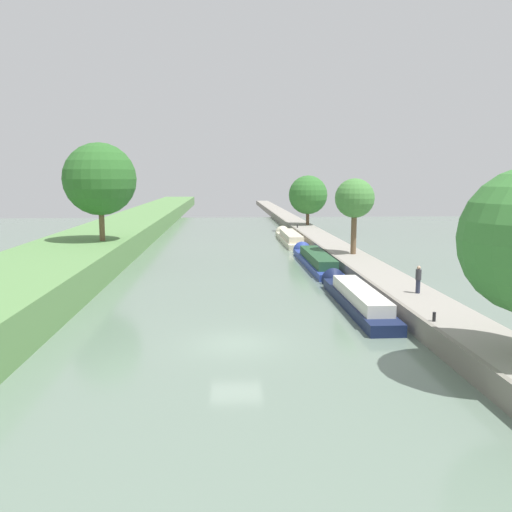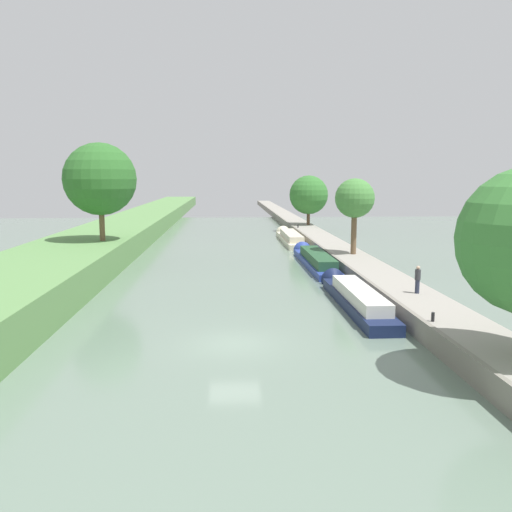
{
  "view_description": "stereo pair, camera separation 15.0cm",
  "coord_description": "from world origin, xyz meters",
  "px_view_note": "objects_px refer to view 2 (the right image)",
  "views": [
    {
      "loc": [
        -0.51,
        -24.09,
        7.92
      ],
      "look_at": [
        2.28,
        21.47,
        1.0
      ],
      "focal_mm": 36.46,
      "sensor_mm": 36.0,
      "label": 1
    },
    {
      "loc": [
        -0.36,
        -24.1,
        7.92
      ],
      "look_at": [
        2.28,
        21.47,
        1.0
      ],
      "focal_mm": 36.46,
      "sensor_mm": 36.0,
      "label": 2
    }
  ],
  "objects_px": {
    "narrowboat_blue": "(315,259)",
    "person_walking": "(418,279)",
    "mooring_bollard_near": "(433,317)",
    "narrowboat_navy": "(354,297)",
    "mooring_bollard_far": "(298,226)",
    "narrowboat_cream": "(290,237)"
  },
  "relations": [
    {
      "from": "narrowboat_cream",
      "to": "person_walking",
      "type": "distance_m",
      "value": 34.3
    },
    {
      "from": "narrowboat_blue",
      "to": "person_walking",
      "type": "xyz_separation_m",
      "value": [
        3.31,
        -16.66,
        1.41
      ]
    },
    {
      "from": "narrowboat_navy",
      "to": "mooring_bollard_near",
      "type": "bearing_deg",
      "value": -75.82
    },
    {
      "from": "narrowboat_cream",
      "to": "mooring_bollard_near",
      "type": "bearing_deg",
      "value": -87.19
    },
    {
      "from": "narrowboat_blue",
      "to": "person_walking",
      "type": "relative_size",
      "value": 9.39
    },
    {
      "from": "narrowboat_blue",
      "to": "mooring_bollard_near",
      "type": "relative_size",
      "value": 34.65
    },
    {
      "from": "narrowboat_navy",
      "to": "mooring_bollard_far",
      "type": "distance_m",
      "value": 39.48
    },
    {
      "from": "narrowboat_blue",
      "to": "mooring_bollard_far",
      "type": "distance_m",
      "value": 24.37
    },
    {
      "from": "mooring_bollard_near",
      "to": "person_walking",
      "type": "bearing_deg",
      "value": 76.28
    },
    {
      "from": "narrowboat_blue",
      "to": "mooring_bollard_near",
      "type": "xyz_separation_m",
      "value": [
        1.83,
        -22.72,
        0.76
      ]
    },
    {
      "from": "narrowboat_navy",
      "to": "person_walking",
      "type": "xyz_separation_m",
      "value": [
        3.4,
        -1.52,
        1.39
      ]
    },
    {
      "from": "narrowboat_cream",
      "to": "mooring_bollard_far",
      "type": "bearing_deg",
      "value": 73.97
    },
    {
      "from": "narrowboat_navy",
      "to": "mooring_bollard_near",
      "type": "xyz_separation_m",
      "value": [
        1.92,
        -7.58,
        0.75
      ]
    },
    {
      "from": "narrowboat_blue",
      "to": "person_walking",
      "type": "height_order",
      "value": "person_walking"
    },
    {
      "from": "narrowboat_navy",
      "to": "mooring_bollard_far",
      "type": "xyz_separation_m",
      "value": [
        1.92,
        39.43,
        0.75
      ]
    },
    {
      "from": "narrowboat_cream",
      "to": "mooring_bollard_far",
      "type": "xyz_separation_m",
      "value": [
        1.97,
        6.85,
        0.77
      ]
    },
    {
      "from": "narrowboat_navy",
      "to": "narrowboat_blue",
      "type": "xyz_separation_m",
      "value": [
        0.09,
        15.14,
        -0.02
      ]
    },
    {
      "from": "person_walking",
      "to": "mooring_bollard_near",
      "type": "height_order",
      "value": "person_walking"
    },
    {
      "from": "narrowboat_cream",
      "to": "mooring_bollard_far",
      "type": "relative_size",
      "value": 35.18
    },
    {
      "from": "narrowboat_navy",
      "to": "person_walking",
      "type": "bearing_deg",
      "value": -24.16
    },
    {
      "from": "narrowboat_navy",
      "to": "narrowboat_blue",
      "type": "relative_size",
      "value": 0.86
    },
    {
      "from": "narrowboat_navy",
      "to": "mooring_bollard_far",
      "type": "relative_size",
      "value": 29.73
    }
  ]
}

